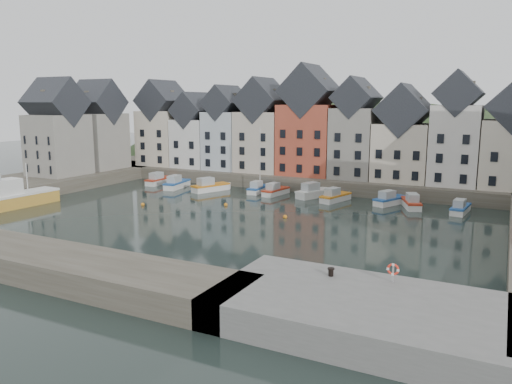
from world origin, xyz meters
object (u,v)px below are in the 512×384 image
Objects in this scene: boat_a at (159,180)px; large_vessel at (12,197)px; boat_d at (258,188)px; mooring_bollard at (331,272)px; life_ring_post at (393,270)px.

large_vessel reaches higher than boat_a.
boat_a is 0.59× the size of boat_d.
large_vessel is at bearing 166.60° from mooring_bollard.
life_ring_post reaches higher than boat_a.
mooring_bollard is 0.43× the size of life_ring_post.
large_vessel is 48.87m from mooring_bollard.
boat_a is at bearing 81.11° from large_vessel.
large_vessel is 20.83× the size of mooring_bollard.
boat_a is 0.52× the size of large_vessel.
boat_d is (18.59, 0.44, -0.02)m from boat_a.
boat_d is at bearing 128.15° from life_ring_post.
boat_d reaches higher than mooring_bollard.
mooring_bollard is 4.11m from life_ring_post.
boat_d is at bearing 123.40° from mooring_bollard.
large_vessel is 52.66m from life_ring_post.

